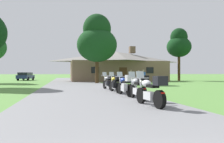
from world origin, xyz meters
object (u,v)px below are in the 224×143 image
(motorcycle_white_nearest_to_camera, at_px, (151,91))
(bystander_gray_shirt_beside_signpost, at_px, (131,76))
(tree_right_of_lodge, at_px, (179,44))
(motorcycle_silver_second_in_row, at_px, (138,87))
(parked_navy_suv_far_left, at_px, (26,76))
(bystander_blue_shirt_near_lodge, at_px, (139,76))
(motorcycle_silver_farthest_in_row, at_px, (109,82))
(bystander_blue_shirt_by_tree, at_px, (143,76))
(motorcycle_yellow_fourth_in_row, at_px, (116,84))
(tree_by_lodge_front, at_px, (97,40))
(motorcycle_blue_third_in_row, at_px, (126,86))

(motorcycle_white_nearest_to_camera, bearing_deg, bystander_gray_shirt_beside_signpost, 68.32)
(tree_right_of_lodge, bearing_deg, bystander_gray_shirt_beside_signpost, -150.23)
(motorcycle_silver_second_in_row, bearing_deg, parked_navy_suv_far_left, 105.64)
(parked_navy_suv_far_left, bearing_deg, motorcycle_white_nearest_to_camera, -65.24)
(motorcycle_white_nearest_to_camera, xyz_separation_m, bystander_gray_shirt_beside_signpost, (5.62, 21.48, 0.33))
(bystander_blue_shirt_near_lodge, xyz_separation_m, parked_navy_suv_far_left, (-16.48, 13.25, -0.15))
(motorcycle_silver_farthest_in_row, relative_size, bystander_blue_shirt_by_tree, 1.23)
(motorcycle_silver_second_in_row, height_order, motorcycle_yellow_fourth_in_row, same)
(bystander_blue_shirt_near_lodge, height_order, tree_by_lodge_front, tree_by_lodge_front)
(motorcycle_yellow_fourth_in_row, height_order, tree_by_lodge_front, tree_by_lodge_front)
(tree_right_of_lodge, relative_size, parked_navy_suv_far_left, 1.84)
(motorcycle_blue_third_in_row, height_order, tree_right_of_lodge, tree_right_of_lodge)
(motorcycle_silver_farthest_in_row, height_order, parked_navy_suv_far_left, parked_navy_suv_far_left)
(tree_by_lodge_front, bearing_deg, bystander_blue_shirt_by_tree, -13.37)
(motorcycle_silver_second_in_row, height_order, tree_right_of_lodge, tree_right_of_lodge)
(motorcycle_silver_second_in_row, xyz_separation_m, motorcycle_blue_third_in_row, (-0.06, 1.89, -0.01))
(motorcycle_white_nearest_to_camera, relative_size, tree_by_lodge_front, 0.24)
(bystander_blue_shirt_near_lodge, bearing_deg, motorcycle_yellow_fourth_in_row, -76.55)
(tree_right_of_lodge, xyz_separation_m, parked_navy_suv_far_left, (-25.66, 7.16, -5.40))
(motorcycle_blue_third_in_row, relative_size, bystander_gray_shirt_beside_signpost, 1.24)
(bystander_blue_shirt_by_tree, bearing_deg, bystander_gray_shirt_beside_signpost, -80.24)
(bystander_gray_shirt_beside_signpost, bearing_deg, tree_by_lodge_front, 79.11)
(motorcycle_white_nearest_to_camera, height_order, bystander_gray_shirt_beside_signpost, bystander_gray_shirt_beside_signpost)
(bystander_blue_shirt_near_lodge, height_order, parked_navy_suv_far_left, bystander_blue_shirt_near_lodge)
(bystander_blue_shirt_near_lodge, distance_m, parked_navy_suv_far_left, 21.15)
(motorcycle_blue_third_in_row, distance_m, tree_by_lodge_front, 16.47)
(motorcycle_yellow_fourth_in_row, distance_m, bystander_blue_shirt_near_lodge, 16.40)
(motorcycle_blue_third_in_row, height_order, bystander_blue_shirt_by_tree, bystander_blue_shirt_by_tree)
(motorcycle_blue_third_in_row, height_order, bystander_blue_shirt_near_lodge, bystander_blue_shirt_near_lodge)
(bystander_blue_shirt_near_lodge, bearing_deg, parked_navy_suv_far_left, 178.16)
(motorcycle_silver_farthest_in_row, relative_size, parked_navy_suv_far_left, 0.43)
(bystander_blue_shirt_by_tree, distance_m, tree_right_of_lodge, 13.98)
(bystander_blue_shirt_by_tree, bearing_deg, parked_navy_suv_far_left, -48.14)
(bystander_gray_shirt_beside_signpost, xyz_separation_m, parked_navy_suv_far_left, (-15.47, 12.99, -0.17))
(bystander_blue_shirt_by_tree, height_order, tree_by_lodge_front, tree_by_lodge_front)
(motorcycle_silver_farthest_in_row, distance_m, parked_navy_suv_far_left, 27.75)
(parked_navy_suv_far_left, bearing_deg, motorcycle_yellow_fourth_in_row, -61.84)
(motorcycle_silver_farthest_in_row, distance_m, tree_by_lodge_front, 12.19)
(tree_right_of_lodge, bearing_deg, motorcycle_blue_third_in_row, -123.91)
(motorcycle_yellow_fourth_in_row, bearing_deg, motorcycle_white_nearest_to_camera, -94.98)
(bystander_gray_shirt_beside_signpost, relative_size, tree_right_of_lodge, 0.19)
(motorcycle_blue_third_in_row, relative_size, bystander_blue_shirt_by_tree, 1.24)
(tree_right_of_lodge, bearing_deg, bystander_blue_shirt_near_lodge, -146.45)
(bystander_blue_shirt_by_tree, xyz_separation_m, tree_by_lodge_front, (-5.54, 1.32, 4.37))
(motorcycle_silver_second_in_row, height_order, bystander_blue_shirt_by_tree, bystander_blue_shirt_by_tree)
(motorcycle_yellow_fourth_in_row, height_order, motorcycle_silver_farthest_in_row, same)
(bystander_blue_shirt_near_lodge, bearing_deg, tree_by_lodge_front, -129.24)
(parked_navy_suv_far_left, bearing_deg, tree_right_of_lodge, -6.79)
(bystander_blue_shirt_near_lodge, distance_m, bystander_gray_shirt_beside_signpost, 1.04)
(motorcycle_white_nearest_to_camera, distance_m, tree_by_lodge_front, 20.35)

